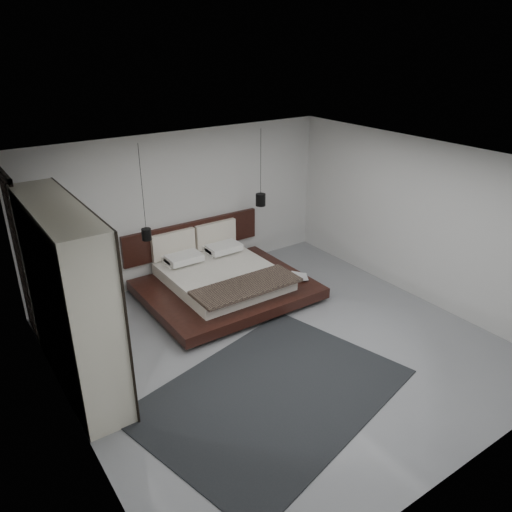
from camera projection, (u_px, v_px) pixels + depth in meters
floor at (279, 346)px, 7.60m from camera, size 6.00×6.00×0.00m
ceiling at (283, 164)px, 6.46m from camera, size 6.00×6.00×0.00m
wall_back at (183, 207)px, 9.28m from camera, size 6.00×0.00×6.00m
wall_front at (470, 370)px, 4.77m from camera, size 6.00×0.00×6.00m
wall_left at (63, 327)px, 5.47m from camera, size 0.00×6.00×6.00m
wall_right at (420, 221)px, 8.58m from camera, size 0.00×6.00×6.00m
lattice_screen at (22, 259)px, 7.38m from camera, size 0.05×0.90×2.60m
bed at (222, 280)px, 8.98m from camera, size 2.83×2.41×1.09m
book_lower at (295, 278)px, 9.10m from camera, size 0.35×0.37×0.03m
book_upper at (296, 277)px, 9.05m from camera, size 0.33×0.36×0.02m
pendant_left at (146, 234)px, 8.31m from camera, size 0.16×0.16×1.61m
pendant_right at (261, 200)px, 9.45m from camera, size 0.19×0.19×1.45m
wardrobe at (69, 298)px, 6.38m from camera, size 0.60×2.55×2.50m
rug at (273, 394)px, 6.57m from camera, size 3.89×3.18×0.01m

